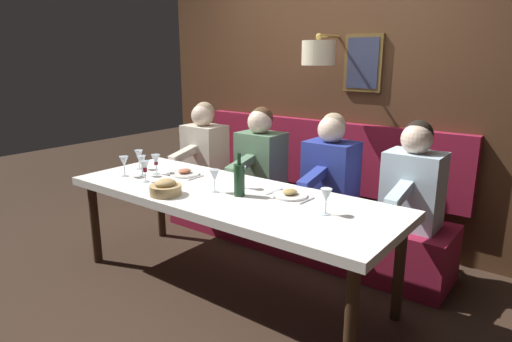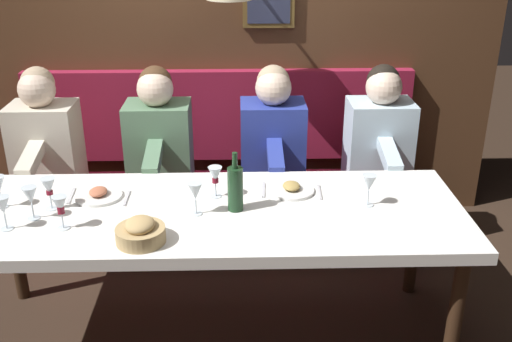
% 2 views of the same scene
% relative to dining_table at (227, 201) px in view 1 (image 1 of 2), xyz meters
% --- Properties ---
extents(ground_plane, '(12.00, 12.00, 0.00)m').
position_rel_dining_table_xyz_m(ground_plane, '(0.00, 0.00, -0.68)').
color(ground_plane, '#332319').
extents(dining_table, '(0.90, 2.49, 0.74)m').
position_rel_dining_table_xyz_m(dining_table, '(0.00, 0.00, 0.00)').
color(dining_table, white).
rests_on(dining_table, ground_plane).
extents(banquette_bench, '(0.52, 2.69, 0.45)m').
position_rel_dining_table_xyz_m(banquette_bench, '(0.89, 0.00, -0.45)').
color(banquette_bench, maroon).
rests_on(banquette_bench, ground_plane).
extents(back_wall_panel, '(0.59, 3.89, 2.90)m').
position_rel_dining_table_xyz_m(back_wall_panel, '(1.46, -0.00, 0.69)').
color(back_wall_panel, '#51331E').
rests_on(back_wall_panel, ground_plane).
extents(diner_nearest, '(0.60, 0.40, 0.79)m').
position_rel_dining_table_xyz_m(diner_nearest, '(0.88, -1.02, 0.14)').
color(diner_nearest, silver).
rests_on(diner_nearest, banquette_bench).
extents(diner_near, '(0.60, 0.40, 0.79)m').
position_rel_dining_table_xyz_m(diner_near, '(0.88, -0.35, 0.14)').
color(diner_near, '#283893').
rests_on(diner_near, banquette_bench).
extents(diner_middle, '(0.60, 0.40, 0.79)m').
position_rel_dining_table_xyz_m(diner_middle, '(0.88, 0.36, 0.14)').
color(diner_middle, '#567A5B').
rests_on(diner_middle, banquette_bench).
extents(diner_far, '(0.60, 0.40, 0.79)m').
position_rel_dining_table_xyz_m(diner_far, '(0.88, 1.07, 0.14)').
color(diner_far, beige).
rests_on(diner_far, banquette_bench).
extents(place_setting_0, '(0.24, 0.31, 0.05)m').
position_rel_dining_table_xyz_m(place_setting_0, '(0.19, -0.41, 0.08)').
color(place_setting_0, silver).
rests_on(place_setting_0, dining_table).
extents(place_setting_1, '(0.24, 0.31, 0.05)m').
position_rel_dining_table_xyz_m(place_setting_1, '(0.15, 0.58, 0.08)').
color(place_setting_1, silver).
rests_on(place_setting_1, dining_table).
extents(wine_glass_0, '(0.07, 0.07, 0.16)m').
position_rel_dining_table_xyz_m(wine_glass_0, '(-0.17, 0.68, 0.18)').
color(wine_glass_0, silver).
rests_on(wine_glass_0, dining_table).
extents(wine_glass_1, '(0.07, 0.07, 0.16)m').
position_rel_dining_table_xyz_m(wine_glass_1, '(-0.05, 0.07, 0.18)').
color(wine_glass_1, silver).
rests_on(wine_glass_1, dining_table).
extents(wine_glass_2, '(0.07, 0.07, 0.16)m').
position_rel_dining_table_xyz_m(wine_glass_2, '(-0.17, 0.93, 0.18)').
color(wine_glass_2, silver).
rests_on(wine_glass_2, dining_table).
extents(wine_glass_3, '(0.07, 0.07, 0.16)m').
position_rel_dining_table_xyz_m(wine_glass_3, '(0.14, -0.02, 0.18)').
color(wine_glass_3, silver).
rests_on(wine_glass_3, dining_table).
extents(wine_glass_4, '(0.07, 0.07, 0.16)m').
position_rel_dining_table_xyz_m(wine_glass_4, '(-0.07, 0.84, 0.18)').
color(wine_glass_4, silver).
rests_on(wine_glass_4, dining_table).
extents(wine_glass_5, '(0.07, 0.07, 0.16)m').
position_rel_dining_table_xyz_m(wine_glass_5, '(0.05, 1.04, 0.18)').
color(wine_glass_5, silver).
rests_on(wine_glass_5, dining_table).
extents(wine_glass_6, '(0.07, 0.07, 0.16)m').
position_rel_dining_table_xyz_m(wine_glass_6, '(0.03, 0.79, 0.18)').
color(wine_glass_6, silver).
rests_on(wine_glass_6, dining_table).
extents(wine_glass_7, '(0.07, 0.07, 0.16)m').
position_rel_dining_table_xyz_m(wine_glass_7, '(0.02, -0.77, 0.18)').
color(wine_glass_7, silver).
rests_on(wine_glass_7, dining_table).
extents(wine_bottle, '(0.08, 0.08, 0.30)m').
position_rel_dining_table_xyz_m(wine_bottle, '(-0.01, -0.12, 0.18)').
color(wine_bottle, '#19381E').
rests_on(wine_bottle, dining_table).
extents(bread_bowl, '(0.22, 0.22, 0.12)m').
position_rel_dining_table_xyz_m(bread_bowl, '(-0.31, 0.30, 0.11)').
color(bread_bowl, tan).
rests_on(bread_bowl, dining_table).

